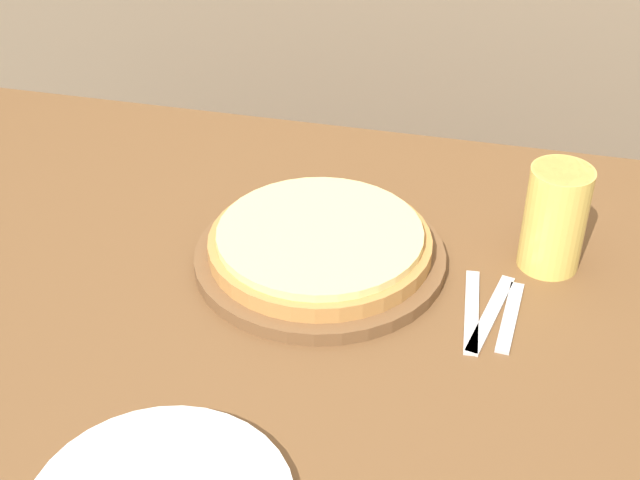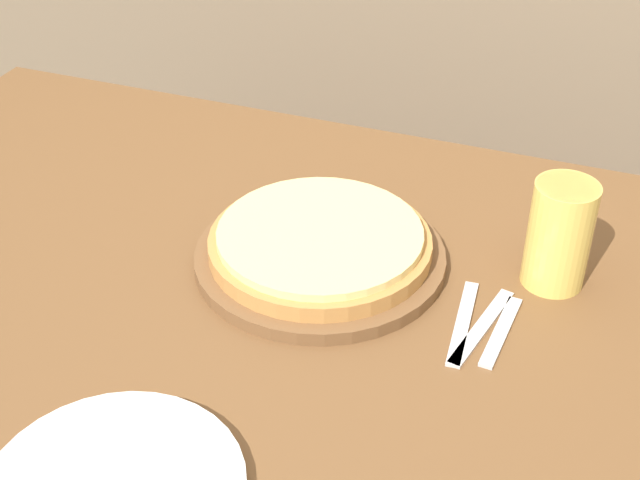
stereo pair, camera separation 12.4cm
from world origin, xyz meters
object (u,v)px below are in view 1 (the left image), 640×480
Objects in this scene: beer_glass at (556,214)px; spoon at (510,317)px; pizza_on_board at (320,248)px; fork at (472,311)px; dinner_knife at (491,314)px.

beer_glass reaches higher than spoon.
pizza_on_board reaches higher than spoon.
fork is at bearing -15.10° from pizza_on_board.
spoon is (0.03, -0.00, 0.00)m from dinner_knife.
pizza_on_board reaches higher than fork.
fork is 0.02m from dinner_knife.
beer_glass is 0.90× the size of fork.
dinner_knife is at bearing -116.89° from beer_glass.
spoon is at bearing 0.00° from fork.
beer_glass is 1.05× the size of spoon.
pizza_on_board is 2.43× the size of spoon.
beer_glass is (0.31, 0.07, 0.06)m from pizza_on_board.
spoon is at bearing -107.78° from beer_glass.
fork and spoon have the same top height.
dinner_knife is 0.03m from spoon.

